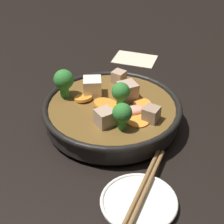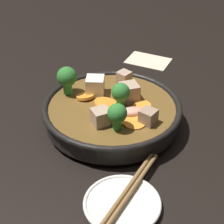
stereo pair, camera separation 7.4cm
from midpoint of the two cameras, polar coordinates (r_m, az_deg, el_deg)
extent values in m
plane|color=black|center=(0.76, -2.79, -2.07)|extent=(3.00, 3.00, 0.00)
cylinder|color=black|center=(0.75, -2.80, -1.77)|extent=(0.14, 0.14, 0.01)
cylinder|color=black|center=(0.74, -2.85, -0.33)|extent=(0.26, 0.26, 0.04)
torus|color=black|center=(0.73, -2.89, 0.84)|extent=(0.27, 0.27, 0.01)
cylinder|color=brown|center=(0.74, -2.87, 0.19)|extent=(0.25, 0.25, 0.02)
cylinder|color=orange|center=(0.73, 1.71, 1.10)|extent=(0.05, 0.05, 0.01)
cylinder|color=orange|center=(0.73, -3.79, 1.22)|extent=(0.06, 0.06, 0.01)
cylinder|color=orange|center=(0.69, 0.87, -1.36)|extent=(0.06, 0.06, 0.01)
cylinder|color=orange|center=(0.72, -2.64, 0.35)|extent=(0.06, 0.06, 0.01)
cylinder|color=orange|center=(0.75, -7.20, 2.02)|extent=(0.05, 0.05, 0.01)
cylinder|color=orange|center=(0.77, -1.15, 3.07)|extent=(0.06, 0.06, 0.01)
cylinder|color=green|center=(0.76, -9.99, 3.09)|extent=(0.02, 0.02, 0.02)
sphere|color=#2D752D|center=(0.75, -10.19, 4.81)|extent=(0.04, 0.04, 0.04)
cylinder|color=green|center=(0.73, -1.57, 1.67)|extent=(0.02, 0.02, 0.02)
sphere|color=#2D752D|center=(0.71, -1.60, 3.23)|extent=(0.04, 0.04, 0.04)
cylinder|color=green|center=(0.66, -1.63, -1.86)|extent=(0.02, 0.02, 0.02)
sphere|color=#2D752D|center=(0.65, -1.67, -0.23)|extent=(0.04, 0.04, 0.04)
cube|color=#9E7F66|center=(0.68, 2.94, -0.41)|extent=(0.04, 0.04, 0.03)
cube|color=tan|center=(0.80, -1.59, 5.32)|extent=(0.03, 0.03, 0.03)
cube|color=tan|center=(0.67, -4.25, -0.96)|extent=(0.04, 0.04, 0.03)
cube|color=tan|center=(0.74, -0.46, 3.11)|extent=(0.05, 0.05, 0.03)
cube|color=silver|center=(0.76, -5.80, 3.77)|extent=(0.04, 0.04, 0.04)
ellipsoid|color=#EA9E84|center=(0.70, 0.37, 0.15)|extent=(0.05, 0.04, 0.02)
cylinder|color=white|center=(0.60, 0.47, -13.93)|extent=(0.12, 0.12, 0.01)
torus|color=white|center=(0.59, 0.47, -13.60)|extent=(0.12, 0.12, 0.01)
cube|color=beige|center=(1.01, 1.38, 8.04)|extent=(0.13, 0.10, 0.00)
cylinder|color=olive|center=(0.59, 0.10, -13.07)|extent=(0.08, 0.23, 0.01)
cylinder|color=olive|center=(0.59, 0.85, -13.29)|extent=(0.08, 0.23, 0.01)
camera|label=1|loc=(0.04, -92.86, -1.97)|focal=60.00mm
camera|label=2|loc=(0.04, 87.14, 1.97)|focal=60.00mm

